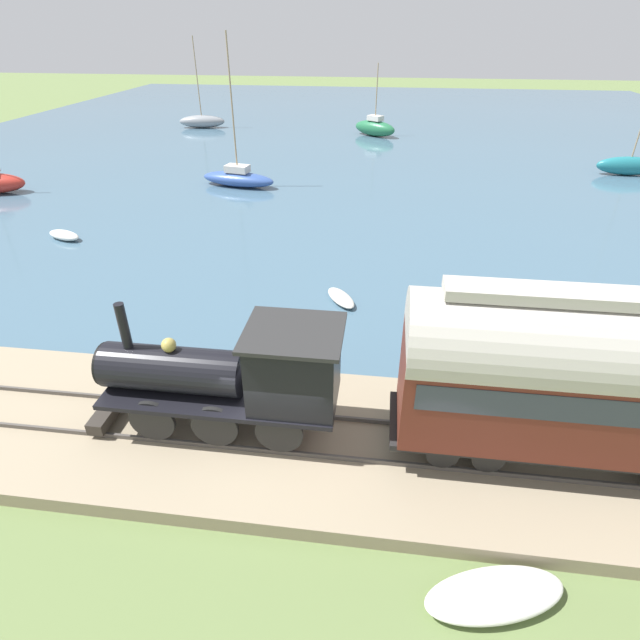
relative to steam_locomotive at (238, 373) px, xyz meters
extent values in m
plane|color=#607542|center=(-0.25, -0.97, -2.28)|extent=(200.00, 200.00, 0.00)
cube|color=#426075|center=(43.05, -0.97, -2.28)|extent=(80.00, 80.00, 0.01)
cube|color=gray|center=(0.00, -0.97, -2.08)|extent=(5.51, 56.00, 0.41)
cube|color=#4C4742|center=(-0.71, -0.97, -1.81)|extent=(0.07, 54.88, 0.12)
cube|color=#4C4742|center=(0.71, -0.97, -1.81)|extent=(0.07, 54.88, 0.12)
cylinder|color=black|center=(-0.71, -1.11, -1.16)|extent=(0.12, 1.18, 1.18)
cylinder|color=black|center=(0.71, -1.11, -1.16)|extent=(0.12, 1.18, 1.18)
cylinder|color=black|center=(-0.71, 0.49, -1.16)|extent=(0.12, 1.18, 1.18)
cylinder|color=black|center=(0.71, 0.49, -1.16)|extent=(0.12, 1.18, 1.18)
cylinder|color=black|center=(-0.71, 2.10, -1.16)|extent=(0.12, 1.18, 1.18)
cylinder|color=black|center=(0.71, 2.10, -1.16)|extent=(0.12, 1.18, 1.18)
cube|color=black|center=(0.00, 0.49, -0.69)|extent=(1.92, 5.83, 0.12)
cylinder|color=black|center=(0.00, 1.66, -0.05)|extent=(1.15, 3.50, 1.15)
cylinder|color=black|center=(0.00, 3.45, -0.05)|extent=(1.09, 0.08, 1.09)
cylinder|color=black|center=(0.00, 2.71, 1.12)|extent=(0.24, 0.24, 1.20)
sphere|color=tan|center=(0.00, 1.66, 0.66)|extent=(0.36, 0.36, 0.36)
cube|color=black|center=(0.00, -1.41, 0.30)|extent=(1.82, 2.04, 1.85)
cube|color=#282828|center=(0.00, -1.41, 1.27)|extent=(2.02, 2.28, 0.10)
cube|color=#2D2823|center=(0.00, 3.66, -1.57)|extent=(1.72, 0.44, 0.32)
cylinder|color=black|center=(0.71, -9.82, -1.37)|extent=(0.12, 0.76, 0.76)
cylinder|color=black|center=(-0.71, -6.05, -1.37)|extent=(0.12, 0.76, 0.76)
cylinder|color=black|center=(0.71, -6.05, -1.37)|extent=(0.12, 0.76, 0.76)
cylinder|color=black|center=(-0.71, -5.01, -1.37)|extent=(0.12, 0.76, 0.76)
cylinder|color=black|center=(0.71, -5.01, -1.37)|extent=(0.12, 0.76, 0.76)
cube|color=black|center=(0.00, -7.94, -1.06)|extent=(1.97, 8.38, 0.16)
cube|color=#5B2319|center=(0.00, -7.94, 0.19)|extent=(2.19, 8.04, 2.34)
cube|color=#2D333D|center=(0.00, -7.94, 0.60)|extent=(2.22, 7.54, 0.66)
cylinder|color=#B2ADA3|center=(0.00, -7.94, 1.36)|extent=(2.30, 8.04, 2.30)
cube|color=#B2ADA3|center=(0.00, -7.94, 2.63)|extent=(0.77, 6.70, 0.24)
ellipsoid|color=#335199|center=(23.18, 6.57, -1.80)|extent=(2.50, 5.33, 0.95)
cylinder|color=#9E8460|center=(23.18, 6.57, 2.77)|extent=(0.10, 0.10, 8.19)
cube|color=silver|center=(23.18, 6.57, -1.10)|extent=(1.21, 1.69, 0.45)
ellipsoid|color=gray|center=(43.57, 16.06, -1.67)|extent=(2.13, 4.82, 1.22)
cylinder|color=#9E8460|center=(43.57, 16.06, 2.52)|extent=(0.10, 0.10, 7.16)
ellipsoid|color=#236B42|center=(41.56, -1.91, -1.57)|extent=(3.89, 4.63, 1.41)
cylinder|color=#9E8460|center=(41.56, -1.91, 1.60)|extent=(0.10, 0.10, 4.93)
cube|color=silver|center=(41.56, -1.91, -0.64)|extent=(1.56, 1.66, 0.45)
ellipsoid|color=#1E707A|center=(29.62, -20.59, -1.63)|extent=(1.12, 4.48, 1.30)
ellipsoid|color=silver|center=(12.76, 12.86, -2.06)|extent=(1.43, 2.12, 0.43)
ellipsoid|color=beige|center=(8.02, -1.81, -2.12)|extent=(1.94, 1.58, 0.31)
ellipsoid|color=beige|center=(8.66, -10.07, -2.08)|extent=(1.63, 2.69, 0.40)
ellipsoid|color=silver|center=(-3.55, -5.85, -2.06)|extent=(1.88, 3.00, 0.44)
camera|label=1|loc=(-9.39, -3.24, 7.36)|focal=28.00mm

